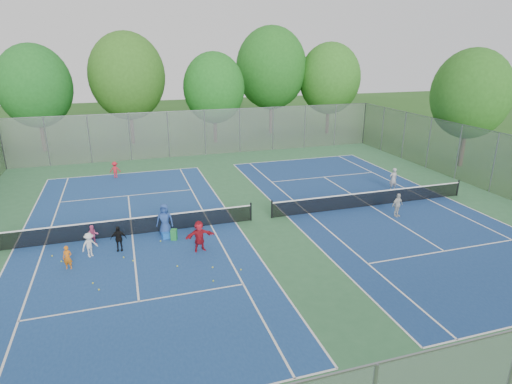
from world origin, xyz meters
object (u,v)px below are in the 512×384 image
Objects in this scene: net_right at (371,199)px; ball_crate at (166,236)px; net_left at (131,227)px; ball_hopper at (174,235)px; instructor at (393,179)px.

ball_crate is at bearing -175.67° from net_right.
ball_hopper is at bearing -32.04° from net_left.
ball_hopper is 15.50m from instructor.
instructor is (3.07, 2.28, 0.32)m from net_right.
net_right reaches higher than ball_crate.
ball_crate is 0.64× the size of ball_hopper.
instructor is at bearing 36.66° from net_right.
instructor reaches higher than net_right.
ball_crate is at bearing -30.23° from net_left.
net_left is at bearing 147.96° from ball_hopper.
net_right is at bearing 5.91° from ball_hopper.
ball_hopper is (0.38, -0.31, 0.13)m from ball_crate.
net_left is at bearing 6.56° from instructor.
net_left is 1.89m from ball_crate.
net_left is 14.00m from net_right.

